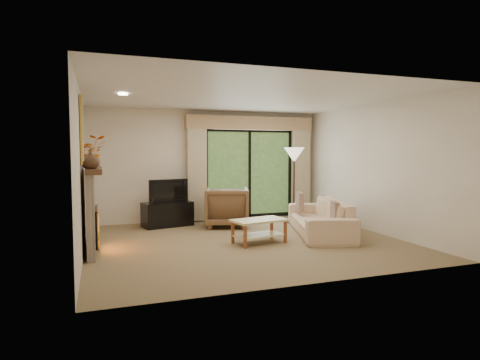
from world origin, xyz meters
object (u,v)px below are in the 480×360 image
object	(u,v)px
media_console	(167,214)
armchair	(227,207)
sofa	(319,217)
coffee_table	(259,231)

from	to	relation	value
media_console	armchair	world-z (taller)	armchair
sofa	coffee_table	xyz separation A→B (m)	(-1.43, -0.35, -0.12)
armchair	media_console	bearing A→B (deg)	-2.24
sofa	media_console	bearing A→B (deg)	-105.71
coffee_table	media_console	bearing A→B (deg)	109.45
armchair	sofa	size ratio (longest dim) A/B	0.41
media_console	armchair	xyz separation A→B (m)	(1.22, -0.45, 0.16)
sofa	armchair	bearing A→B (deg)	-114.50
armchair	sofa	bearing A→B (deg)	155.24
media_console	sofa	world-z (taller)	sofa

